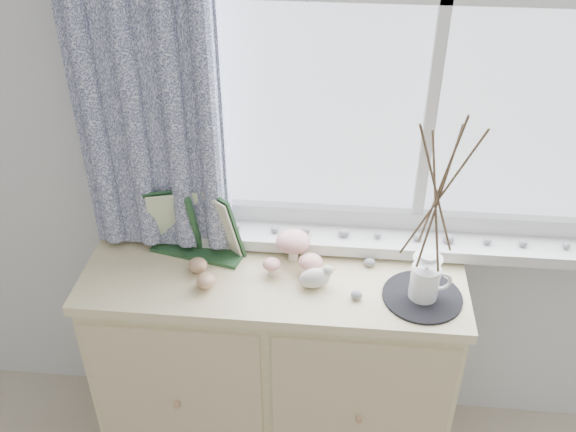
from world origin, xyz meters
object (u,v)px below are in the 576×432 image
object	(u,v)px
sideboard	(275,366)
twig_pitcher	(439,191)
botanical_book	(193,227)
toadstool_cluster	(295,249)

from	to	relation	value
sideboard	twig_pitcher	distance (m)	0.92
botanical_book	toadstool_cluster	distance (m)	0.33
sideboard	toadstool_cluster	xyz separation A→B (m)	(0.06, 0.05, 0.48)
toadstool_cluster	twig_pitcher	size ratio (longest dim) A/B	0.29
toadstool_cluster	botanical_book	bearing A→B (deg)	179.41
toadstool_cluster	sideboard	bearing A→B (deg)	-141.11
botanical_book	toadstool_cluster	world-z (taller)	botanical_book
sideboard	toadstool_cluster	bearing A→B (deg)	38.89
toadstool_cluster	twig_pitcher	bearing A→B (deg)	-17.41
sideboard	botanical_book	size ratio (longest dim) A/B	3.45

